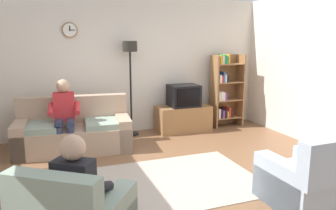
{
  "coord_description": "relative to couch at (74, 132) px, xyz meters",
  "views": [
    {
      "loc": [
        -1.69,
        -4.01,
        1.93
      ],
      "look_at": [
        0.09,
        0.73,
        0.9
      ],
      "focal_mm": 35.98,
      "sensor_mm": 36.0,
      "label": 1
    }
  ],
  "objects": [
    {
      "name": "couch",
      "position": [
        0.0,
        0.0,
        0.0
      ],
      "size": [
        1.98,
        1.07,
        0.9
      ],
      "color": "tan",
      "rests_on": "ground_plane"
    },
    {
      "name": "tv_stand",
      "position": [
        2.24,
        0.46,
        -0.05
      ],
      "size": [
        1.1,
        0.56,
        0.53
      ],
      "color": "olive",
      "rests_on": "ground_plane"
    },
    {
      "name": "tv",
      "position": [
        2.24,
        0.44,
        0.43
      ],
      "size": [
        0.6,
        0.49,
        0.44
      ],
      "color": "black",
      "rests_on": "tv_stand"
    },
    {
      "name": "area_rug",
      "position": [
        1.16,
        -1.83,
        -0.31
      ],
      "size": [
        2.2,
        1.7,
        0.01
      ],
      "primitive_type": "cube",
      "color": "#AD9E8E",
      "rests_on": "ground_plane"
    },
    {
      "name": "floor_lamp",
      "position": [
        1.16,
        0.56,
        1.14
      ],
      "size": [
        0.28,
        0.28,
        1.85
      ],
      "color": "black",
      "rests_on": "ground_plane"
    },
    {
      "name": "bookshelf",
      "position": [
        3.24,
        0.53,
        0.49
      ],
      "size": [
        0.68,
        0.36,
        1.57
      ],
      "color": "olive",
      "rests_on": "ground_plane"
    },
    {
      "name": "person_on_couch",
      "position": [
        -0.14,
        -0.11,
        0.39
      ],
      "size": [
        0.54,
        0.56,
        1.24
      ],
      "color": "red",
      "rests_on": "ground_plane"
    },
    {
      "name": "back_wall_assembly",
      "position": [
        1.24,
        0.87,
        1.04
      ],
      "size": [
        6.2,
        0.17,
        2.7
      ],
      "color": "silver",
      "rests_on": "ground_plane"
    },
    {
      "name": "ground_plane",
      "position": [
        1.24,
        -1.79,
        -0.31
      ],
      "size": [
        12.0,
        12.0,
        0.0
      ],
      "primitive_type": "plane",
      "color": "brown"
    },
    {
      "name": "person_in_left_armchair",
      "position": [
        -0.2,
        -2.91,
        0.29
      ],
      "size": [
        0.62,
        0.64,
        1.12
      ],
      "color": "black",
      "rests_on": "ground_plane"
    },
    {
      "name": "armchair_near_bookshelf",
      "position": [
        2.31,
        -2.98,
        -0.02
      ],
      "size": [
        0.82,
        0.9,
        0.9
      ],
      "color": "#9EADBC",
      "rests_on": "ground_plane"
    }
  ]
}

